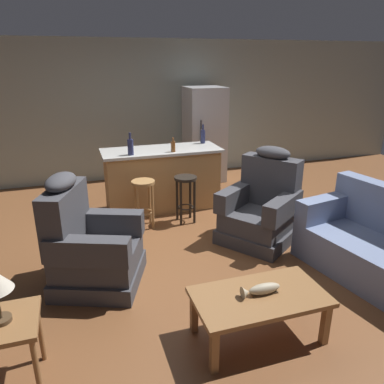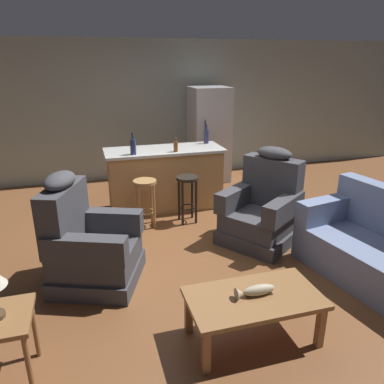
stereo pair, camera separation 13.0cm
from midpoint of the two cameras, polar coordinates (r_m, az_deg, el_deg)
The scene contains 13 objects.
ground_plane at distance 4.83m, azimuth 0.24°, elevation -8.04°, with size 12.00×12.00×0.00m.
back_wall at distance 7.39m, azimuth -6.79°, elevation 12.19°, with size 12.00×0.05×2.60m.
coffee_table at distance 3.25m, azimuth 10.58°, elevation -16.12°, with size 1.10×0.60×0.42m.
fish_figurine at distance 3.20m, azimuth 10.79°, elevation -14.59°, with size 0.34×0.10×0.10m.
recliner_near_lamp at distance 4.05m, azimuth -14.64°, elevation -7.83°, with size 1.09×1.09×1.20m.
recliner_near_island at distance 4.89m, azimuth 11.46°, elevation -2.62°, with size 1.17×1.17×1.20m.
kitchen_island at distance 5.86m, azimuth -3.50°, elevation 2.07°, with size 1.80×0.70×0.95m.
bar_stool_left at distance 5.20m, azimuth -6.42°, elevation -0.41°, with size 0.32×0.32×0.68m.
bar_stool_right at distance 5.32m, azimuth -0.01°, elevation 0.21°, with size 0.32×0.32×0.68m.
refrigerator at distance 7.18m, azimuth 3.15°, elevation 8.69°, with size 0.70×0.69×1.76m.
bottle_tall_green at distance 6.10m, azimuth 2.81°, elevation 8.49°, with size 0.08×0.08×0.30m.
bottle_short_amber at distance 5.53m, azimuth -1.82°, elevation 6.98°, with size 0.07×0.07×0.21m.
bottle_wine_dark at distance 5.41m, azimuth -8.29°, elevation 6.93°, with size 0.08×0.08×0.32m.
Camera 2 is at (-1.15, -4.12, 2.25)m, focal length 35.00 mm.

